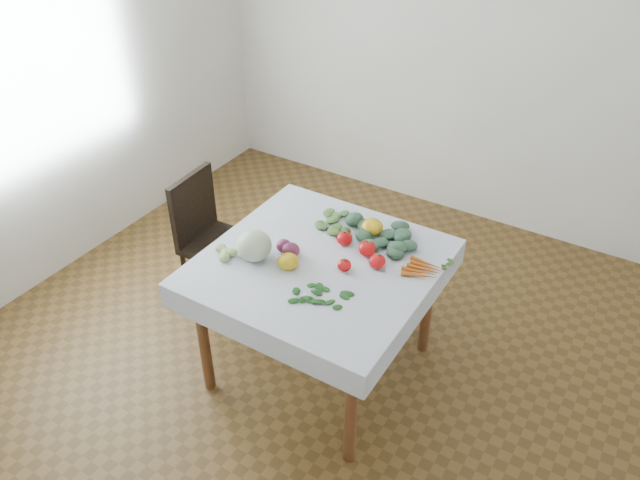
% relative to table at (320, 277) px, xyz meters
% --- Properties ---
extents(ground, '(4.00, 4.00, 0.00)m').
position_rel_table_xyz_m(ground, '(0.00, 0.00, -0.65)').
color(ground, brown).
extents(back_wall, '(4.00, 0.04, 2.70)m').
position_rel_table_xyz_m(back_wall, '(0.00, 2.00, 0.70)').
color(back_wall, white).
rests_on(back_wall, ground).
extents(left_wall, '(0.04, 4.00, 2.70)m').
position_rel_table_xyz_m(left_wall, '(-2.00, 0.00, 0.70)').
color(left_wall, white).
rests_on(left_wall, ground).
extents(table, '(1.00, 1.00, 0.75)m').
position_rel_table_xyz_m(table, '(0.00, 0.00, 0.00)').
color(table, brown).
rests_on(table, ground).
extents(tablecloth, '(1.12, 1.12, 0.01)m').
position_rel_table_xyz_m(tablecloth, '(0.00, 0.00, 0.10)').
color(tablecloth, white).
rests_on(tablecloth, table).
extents(chair, '(0.41, 0.41, 0.85)m').
position_rel_table_xyz_m(chair, '(-0.93, 0.20, -0.17)').
color(chair, black).
rests_on(chair, ground).
extents(cabbage, '(0.20, 0.20, 0.16)m').
position_rel_table_xyz_m(cabbage, '(-0.29, -0.15, 0.18)').
color(cabbage, silver).
rests_on(cabbage, tablecloth).
extents(tomato_a, '(0.08, 0.08, 0.06)m').
position_rel_table_xyz_m(tomato_a, '(0.14, 0.00, 0.13)').
color(tomato_a, red).
rests_on(tomato_a, tablecloth).
extents(tomato_b, '(0.10, 0.10, 0.07)m').
position_rel_table_xyz_m(tomato_b, '(0.03, 0.19, 0.14)').
color(tomato_b, red).
rests_on(tomato_b, tablecloth).
extents(tomato_c, '(0.11, 0.11, 0.08)m').
position_rel_table_xyz_m(tomato_c, '(0.18, 0.17, 0.14)').
color(tomato_c, red).
rests_on(tomato_c, tablecloth).
extents(tomato_d, '(0.10, 0.10, 0.07)m').
position_rel_table_xyz_m(tomato_d, '(0.27, 0.10, 0.14)').
color(tomato_d, red).
rests_on(tomato_d, tablecloth).
extents(heirloom_back, '(0.13, 0.13, 0.08)m').
position_rel_table_xyz_m(heirloom_back, '(0.11, 0.36, 0.14)').
color(heirloom_back, gold).
rests_on(heirloom_back, tablecloth).
extents(heirloom_front, '(0.13, 0.13, 0.08)m').
position_rel_table_xyz_m(heirloom_front, '(-0.10, -0.13, 0.14)').
color(heirloom_front, gold).
rests_on(heirloom_front, tablecloth).
extents(onion_a, '(0.08, 0.08, 0.07)m').
position_rel_table_xyz_m(onion_a, '(-0.20, -0.02, 0.14)').
color(onion_a, '#5A1937').
rests_on(onion_a, tablecloth).
extents(onion_b, '(0.11, 0.11, 0.08)m').
position_rel_table_xyz_m(onion_b, '(-0.14, -0.04, 0.14)').
color(onion_b, '#5A1937').
rests_on(onion_b, tablecloth).
extents(tomatillo_cluster, '(0.13, 0.10, 0.04)m').
position_rel_table_xyz_m(tomatillo_cluster, '(-0.42, -0.22, 0.12)').
color(tomatillo_cluster, '#BCD279').
rests_on(tomatillo_cluster, tablecloth).
extents(carrot_bunch, '(0.18, 0.17, 0.03)m').
position_rel_table_xyz_m(carrot_bunch, '(0.48, 0.19, 0.12)').
color(carrot_bunch, '#D06217').
rests_on(carrot_bunch, tablecloth).
extents(kale_bunch, '(0.36, 0.33, 0.05)m').
position_rel_table_xyz_m(kale_bunch, '(0.15, 0.33, 0.13)').
color(kale_bunch, '#385C45').
rests_on(kale_bunch, tablecloth).
extents(basil_bunch, '(0.26, 0.18, 0.01)m').
position_rel_table_xyz_m(basil_bunch, '(0.15, -0.24, 0.11)').
color(basil_bunch, '#1D571B').
rests_on(basil_bunch, tablecloth).
extents(dill_bunch, '(0.25, 0.23, 0.03)m').
position_rel_table_xyz_m(dill_bunch, '(-0.12, 0.34, 0.12)').
color(dill_bunch, '#547E39').
rests_on(dill_bunch, tablecloth).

